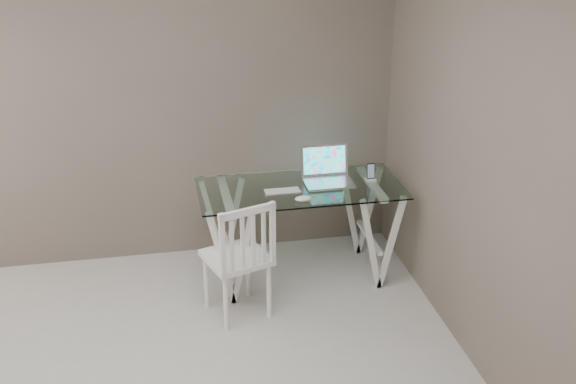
% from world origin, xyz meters
% --- Properties ---
extents(room, '(4.50, 4.52, 2.71)m').
position_xyz_m(room, '(-0.06, 0.02, 1.72)').
color(room, '#B4B2AD').
rests_on(room, ground).
extents(desk, '(1.50, 0.70, 0.75)m').
position_xyz_m(desk, '(1.15, 1.67, 0.38)').
color(desk, silver).
rests_on(desk, ground).
extents(chair, '(0.51, 0.51, 0.89)m').
position_xyz_m(chair, '(0.64, 1.19, 0.49)').
color(chair, white).
rests_on(chair, ground).
extents(laptop, '(0.36, 0.30, 0.25)m').
position_xyz_m(laptop, '(1.37, 1.76, 0.81)').
color(laptop, silver).
rests_on(laptop, desk).
extents(keyboard, '(0.27, 0.12, 0.01)m').
position_xyz_m(keyboard, '(1.00, 1.62, 0.75)').
color(keyboard, silver).
rests_on(keyboard, desk).
extents(mouse, '(0.12, 0.07, 0.04)m').
position_xyz_m(mouse, '(1.12, 1.43, 0.76)').
color(mouse, white).
rests_on(mouse, desk).
extents(phone_dock, '(0.07, 0.07, 0.13)m').
position_xyz_m(phone_dock, '(1.69, 1.70, 0.78)').
color(phone_dock, white).
rests_on(phone_dock, desk).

